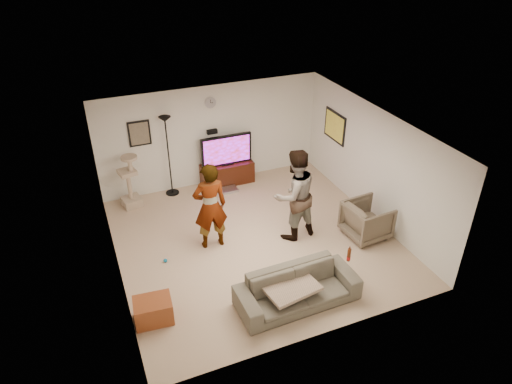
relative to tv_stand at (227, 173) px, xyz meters
name	(u,v)px	position (x,y,z in m)	size (l,w,h in m)	color
floor	(255,241)	(-0.28, -2.50, -0.28)	(5.50, 5.50, 0.02)	tan
ceiling	(255,129)	(-0.28, -2.50, 2.24)	(5.50, 5.50, 0.02)	white
wall_back	(212,136)	(-0.28, 0.25, 0.98)	(5.50, 0.04, 2.50)	silver
wall_front	(326,275)	(-0.28, -5.25, 0.98)	(5.50, 0.04, 2.50)	silver
wall_left	(110,219)	(-3.03, -2.50, 0.98)	(0.04, 5.50, 2.50)	silver
wall_right	(373,164)	(2.47, -2.50, 0.98)	(0.04, 5.50, 2.50)	silver
wall_clock	(210,103)	(-0.28, 0.22, 1.83)	(0.26, 0.26, 0.04)	white
wall_speaker	(212,132)	(-0.28, 0.19, 1.11)	(0.25, 0.10, 0.10)	black
picture_back	(139,134)	(-1.98, 0.23, 1.33)	(0.42, 0.03, 0.52)	#625949
picture_right	(335,126)	(2.45, -0.90, 1.23)	(0.03, 0.78, 0.62)	#E8D748
tv_stand	(227,173)	(0.00, 0.00, 0.00)	(1.32, 0.45, 0.55)	black
console_box	(229,190)	(-0.10, -0.40, -0.24)	(0.40, 0.30, 0.07)	#B5B6C2
tv	(226,150)	(0.00, 0.00, 0.65)	(1.27, 0.08, 0.75)	black
tv_screen	(227,151)	(0.00, -0.04, 0.65)	(1.17, 0.01, 0.66)	#951BEB
floor_lamp	(169,157)	(-1.41, 0.04, 0.72)	(0.32, 0.32, 1.98)	black
cat_tree	(129,181)	(-2.41, -0.14, 0.37)	(0.41, 0.41, 1.29)	tan
person_left	(210,206)	(-1.15, -2.30, 0.66)	(0.68, 0.45, 1.86)	#8F8A9F
person_right	(294,195)	(0.53, -2.63, 0.71)	(0.96, 0.75, 1.97)	#2C5C81
sofa	(298,289)	(-0.29, -4.45, 0.04)	(2.13, 0.83, 0.62)	#544F43
throw_blanket	(290,286)	(-0.44, -4.45, 0.15)	(0.90, 0.70, 0.06)	tan
beer_bottle	(349,255)	(0.69, -4.45, 0.47)	(0.06, 0.06, 0.25)	#57240E
armchair	(367,220)	(1.94, -3.24, 0.12)	(0.83, 0.86, 0.78)	brown
side_table	(153,310)	(-2.68, -3.91, -0.07)	(0.62, 0.46, 0.41)	brown
toy_ball	(165,260)	(-2.17, -2.49, -0.24)	(0.08, 0.08, 0.08)	#0C6B9F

